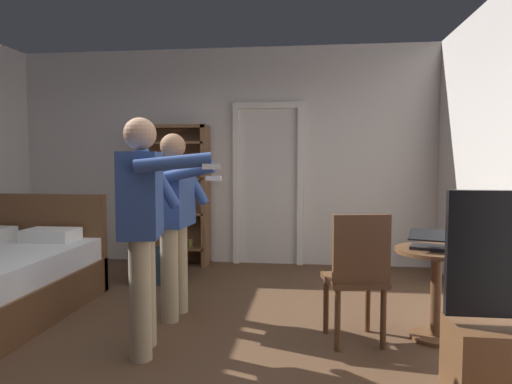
{
  "coord_description": "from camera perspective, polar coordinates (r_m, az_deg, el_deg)",
  "views": [
    {
      "loc": [
        1.14,
        -3.23,
        1.38
      ],
      "look_at": [
        0.72,
        0.38,
        1.12
      ],
      "focal_mm": 31.86,
      "sensor_mm": 36.0,
      "label": 1
    }
  ],
  "objects": [
    {
      "name": "doorway_frame",
      "position": [
        5.97,
        1.54,
        2.53
      ],
      "size": [
        0.93,
        0.08,
        2.13
      ],
      "color": "white",
      "rests_on": "ground_plane"
    },
    {
      "name": "person_striped_shirt",
      "position": [
        4.01,
        -10.15,
        -2.52
      ],
      "size": [
        0.62,
        0.6,
        1.61
      ],
      "color": "tan",
      "rests_on": "ground_plane"
    },
    {
      "name": "laptop",
      "position": [
        3.69,
        21.29,
        -6.0
      ],
      "size": [
        0.41,
        0.41,
        0.16
      ],
      "color": "black",
      "rests_on": "side_table"
    },
    {
      "name": "side_table",
      "position": [
        3.8,
        21.67,
        -10.08
      ],
      "size": [
        0.62,
        0.62,
        0.7
      ],
      "color": "brown",
      "rests_on": "ground_plane"
    },
    {
      "name": "bookshelf",
      "position": [
        6.06,
        -9.86,
        0.21
      ],
      "size": [
        0.84,
        0.32,
        1.83
      ],
      "color": "brown",
      "rests_on": "ground_plane"
    },
    {
      "name": "bottle_on_table",
      "position": [
        3.69,
        24.23,
        -5.24
      ],
      "size": [
        0.06,
        0.06,
        0.25
      ],
      "color": "#165112",
      "rests_on": "side_table"
    },
    {
      "name": "suitcase_dark",
      "position": [
        5.33,
        -12.32,
        -8.98
      ],
      "size": [
        0.6,
        0.41,
        0.37
      ],
      "primitive_type": "cube",
      "rotation": [
        0.0,
        0.0,
        0.09
      ],
      "color": "#1E2D38",
      "rests_on": "ground_plane"
    },
    {
      "name": "wooden_chair",
      "position": [
        3.49,
        12.57,
        -9.87
      ],
      "size": [
        0.5,
        0.5,
        0.99
      ],
      "color": "brown",
      "rests_on": "ground_plane"
    },
    {
      "name": "person_blue_shirt",
      "position": [
        3.3,
        -13.99,
        -3.17
      ],
      "size": [
        0.77,
        0.61,
        1.67
      ],
      "color": "tan",
      "rests_on": "ground_plane"
    },
    {
      "name": "ground_plane",
      "position": [
        3.69,
        -12.52,
        -18.0
      ],
      "size": [
        6.08,
        6.08,
        0.0
      ],
      "primitive_type": "plane",
      "color": "brown"
    },
    {
      "name": "wall_back",
      "position": [
        6.14,
        -4.07,
        4.44
      ],
      "size": [
        5.77,
        0.12,
        2.85
      ],
      "primitive_type": "cube",
      "color": "silver",
      "rests_on": "ground_plane"
    }
  ]
}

